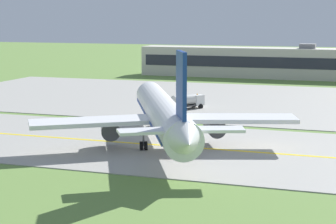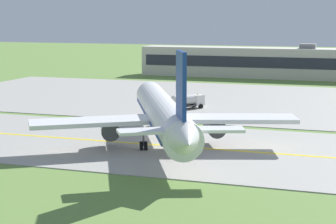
# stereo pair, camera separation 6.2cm
# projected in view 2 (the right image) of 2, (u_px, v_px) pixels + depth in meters

# --- Properties ---
(ground_plane) EXTENTS (500.00, 500.00, 0.00)m
(ground_plane) POSITION_uv_depth(u_px,v_px,m) (158.00, 146.00, 72.45)
(ground_plane) COLOR olive
(taxiway_strip) EXTENTS (240.00, 28.00, 0.10)m
(taxiway_strip) POSITION_uv_depth(u_px,v_px,m) (158.00, 145.00, 72.44)
(taxiway_strip) COLOR #9E9B93
(taxiway_strip) RESTS_ON ground
(apron_pad) EXTENTS (140.00, 52.00, 0.10)m
(apron_pad) POSITION_uv_depth(u_px,v_px,m) (283.00, 102.00, 108.66)
(apron_pad) COLOR #9E9B93
(apron_pad) RESTS_ON ground
(taxiway_centreline) EXTENTS (220.00, 0.60, 0.01)m
(taxiway_centreline) POSITION_uv_depth(u_px,v_px,m) (158.00, 145.00, 72.44)
(taxiway_centreline) COLOR yellow
(taxiway_centreline) RESTS_ON taxiway_strip
(airplane_lead) EXTENTS (30.77, 37.17, 12.70)m
(airplane_lead) POSITION_uv_depth(u_px,v_px,m) (163.00, 114.00, 71.13)
(airplane_lead) COLOR white
(airplane_lead) RESTS_ON ground
(service_truck_baggage) EXTENTS (5.26, 6.02, 2.65)m
(service_truck_baggage) POSITION_uv_depth(u_px,v_px,m) (188.00, 101.00, 100.57)
(service_truck_baggage) COLOR silver
(service_truck_baggage) RESTS_ON ground
(terminal_building) EXTENTS (62.84, 8.29, 9.06)m
(terminal_building) POSITION_uv_depth(u_px,v_px,m) (259.00, 63.00, 152.76)
(terminal_building) COLOR beige
(terminal_building) RESTS_ON ground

